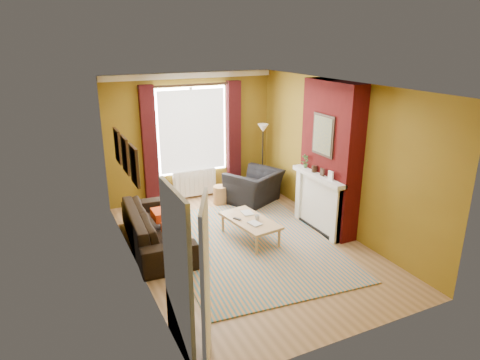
# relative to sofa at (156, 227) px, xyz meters

# --- Properties ---
(ground) EXTENTS (5.50, 5.50, 0.00)m
(ground) POSITION_rel_sofa_xyz_m (1.42, -0.70, -0.34)
(ground) COLOR olive
(ground) RESTS_ON ground
(room_walls) EXTENTS (3.82, 5.54, 2.83)m
(room_walls) POSITION_rel_sofa_xyz_m (2.06, -0.42, 1.05)
(room_walls) COLOR olive
(room_walls) RESTS_ON ground
(striped_rug) EXTENTS (3.03, 3.98, 0.02)m
(striped_rug) POSITION_rel_sofa_xyz_m (1.52, -0.70, -0.33)
(striped_rug) COLOR teal
(striped_rug) RESTS_ON ground
(sofa) EXTENTS (1.05, 2.37, 0.68)m
(sofa) POSITION_rel_sofa_xyz_m (0.00, 0.00, 0.00)
(sofa) COLOR black
(sofa) RESTS_ON ground
(armchair) EXTENTS (1.42, 1.36, 0.72)m
(armchair) POSITION_rel_sofa_xyz_m (2.51, 1.10, 0.02)
(armchair) COLOR black
(armchair) RESTS_ON ground
(coffee_table) EXTENTS (0.77, 1.28, 0.40)m
(coffee_table) POSITION_rel_sofa_xyz_m (1.58, -0.53, 0.02)
(coffee_table) COLOR tan
(coffee_table) RESTS_ON ground
(wicker_stool) EXTENTS (0.43, 0.43, 0.41)m
(wicker_stool) POSITION_rel_sofa_xyz_m (1.80, 1.34, -0.14)
(wicker_stool) COLOR #A57847
(wicker_stool) RESTS_ON ground
(floor_lamp) EXTENTS (0.26, 0.26, 1.65)m
(floor_lamp) POSITION_rel_sofa_xyz_m (2.96, 1.55, 0.96)
(floor_lamp) COLOR black
(floor_lamp) RESTS_ON ground
(book_a) EXTENTS (0.22, 0.27, 0.02)m
(book_a) POSITION_rel_sofa_xyz_m (1.48, -0.77, 0.08)
(book_a) COLOR #999999
(book_a) RESTS_ON coffee_table
(book_b) EXTENTS (0.21, 0.27, 0.02)m
(book_b) POSITION_rel_sofa_xyz_m (1.56, -0.26, 0.08)
(book_b) COLOR #999999
(book_b) RESTS_ON coffee_table
(mug) EXTENTS (0.12, 0.12, 0.09)m
(mug) POSITION_rel_sofa_xyz_m (1.69, -0.61, 0.11)
(mug) COLOR #999999
(mug) RESTS_ON coffee_table
(tv_remote) EXTENTS (0.11, 0.16, 0.02)m
(tv_remote) POSITION_rel_sofa_xyz_m (1.37, -0.43, 0.08)
(tv_remote) COLOR #28282A
(tv_remote) RESTS_ON coffee_table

